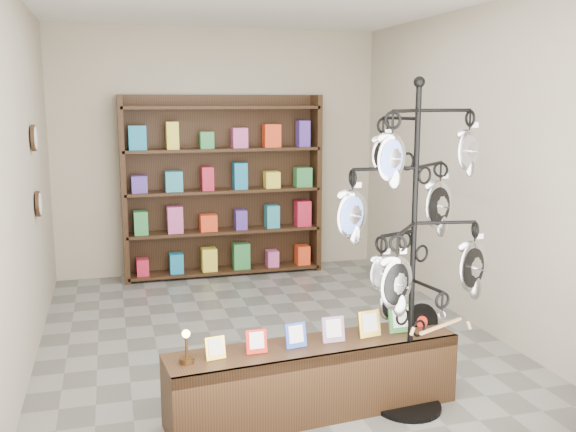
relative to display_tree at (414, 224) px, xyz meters
The scene contains 6 objects.
ground 2.15m from the display_tree, 111.28° to the left, with size 5.00×5.00×0.00m, color slate.
room_envelope 1.78m from the display_tree, 111.28° to the left, with size 5.00×5.00×5.00m.
display_tree is the anchor object (origin of this frame).
front_shelf 1.26m from the display_tree, 169.88° to the left, with size 2.06×0.61×0.72m.
back_shelving 3.94m from the display_tree, 99.02° to the left, with size 2.42×0.36×2.20m.
wall_clocks 3.52m from the display_tree, 137.37° to the left, with size 0.03×0.24×0.84m.
Camera 1 is at (-1.33, -5.39, 2.13)m, focal length 40.00 mm.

